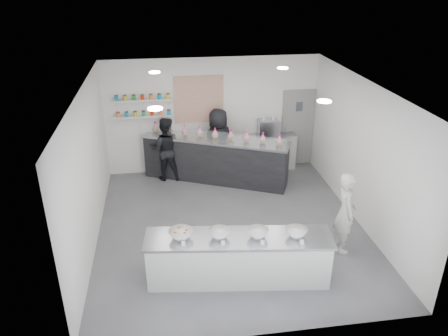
# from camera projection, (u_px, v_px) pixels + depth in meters

# --- Properties ---
(floor) EXTENTS (6.00, 6.00, 0.00)m
(floor) POSITION_uv_depth(u_px,v_px,m) (231.00, 227.00, 9.25)
(floor) COLOR #515156
(floor) RESTS_ON ground
(ceiling) EXTENTS (6.00, 6.00, 0.00)m
(ceiling) POSITION_uv_depth(u_px,v_px,m) (232.00, 88.00, 7.98)
(ceiling) COLOR white
(ceiling) RESTS_ON floor
(back_wall) EXTENTS (5.50, 0.00, 5.50)m
(back_wall) POSITION_uv_depth(u_px,v_px,m) (213.00, 115.00, 11.31)
(back_wall) COLOR white
(back_wall) RESTS_ON floor
(left_wall) EXTENTS (0.00, 6.00, 6.00)m
(left_wall) POSITION_uv_depth(u_px,v_px,m) (88.00, 171.00, 8.25)
(left_wall) COLOR white
(left_wall) RESTS_ON floor
(right_wall) EXTENTS (0.00, 6.00, 6.00)m
(right_wall) POSITION_uv_depth(u_px,v_px,m) (363.00, 155.00, 8.98)
(right_wall) COLOR white
(right_wall) RESTS_ON floor
(back_door) EXTENTS (0.88, 0.04, 2.10)m
(back_door) POSITION_uv_depth(u_px,v_px,m) (297.00, 128.00, 11.78)
(back_door) COLOR gray
(back_door) RESTS_ON floor
(pattern_panel) EXTENTS (1.25, 0.03, 1.20)m
(pattern_panel) POSITION_uv_depth(u_px,v_px,m) (199.00, 99.00, 11.05)
(pattern_panel) COLOR #A64421
(pattern_panel) RESTS_ON back_wall
(jar_shelf_lower) EXTENTS (1.45, 0.22, 0.04)m
(jar_shelf_lower) POSITION_uv_depth(u_px,v_px,m) (144.00, 116.00, 10.94)
(jar_shelf_lower) COLOR silver
(jar_shelf_lower) RESTS_ON back_wall
(jar_shelf_upper) EXTENTS (1.45, 0.22, 0.04)m
(jar_shelf_upper) POSITION_uv_depth(u_px,v_px,m) (143.00, 100.00, 10.77)
(jar_shelf_upper) COLOR silver
(jar_shelf_upper) RESTS_ON back_wall
(preserve_jars) EXTENTS (1.45, 0.10, 0.56)m
(preserve_jars) POSITION_uv_depth(u_px,v_px,m) (143.00, 106.00, 10.81)
(preserve_jars) COLOR orange
(preserve_jars) RESTS_ON jar_shelf_lower
(downlight_0) EXTENTS (0.24, 0.24, 0.02)m
(downlight_0) POSITION_uv_depth(u_px,v_px,m) (155.00, 109.00, 6.91)
(downlight_0) COLOR white
(downlight_0) RESTS_ON ceiling
(downlight_1) EXTENTS (0.24, 0.24, 0.02)m
(downlight_1) POSITION_uv_depth(u_px,v_px,m) (324.00, 101.00, 7.28)
(downlight_1) COLOR white
(downlight_1) RESTS_ON ceiling
(downlight_2) EXTENTS (0.24, 0.24, 0.02)m
(downlight_2) POSITION_uv_depth(u_px,v_px,m) (155.00, 72.00, 9.24)
(downlight_2) COLOR white
(downlight_2) RESTS_ON ceiling
(downlight_3) EXTENTS (0.24, 0.24, 0.02)m
(downlight_3) POSITION_uv_depth(u_px,v_px,m) (283.00, 68.00, 9.61)
(downlight_3) COLOR white
(downlight_3) RESTS_ON ceiling
(prep_counter) EXTENTS (3.26, 1.12, 0.87)m
(prep_counter) POSITION_uv_depth(u_px,v_px,m) (238.00, 258.00, 7.55)
(prep_counter) COLOR #B3B3AE
(prep_counter) RESTS_ON floor
(back_bar) EXTENTS (3.63, 2.16, 1.14)m
(back_bar) POSITION_uv_depth(u_px,v_px,m) (215.00, 160.00, 11.03)
(back_bar) COLOR black
(back_bar) RESTS_ON floor
(sneeze_guard) EXTENTS (3.31, 1.54, 0.31)m
(sneeze_guard) POSITION_uv_depth(u_px,v_px,m) (211.00, 137.00, 10.44)
(sneeze_guard) COLOR white
(sneeze_guard) RESTS_ON back_bar
(espresso_ledge) EXTENTS (1.30, 0.41, 0.96)m
(espresso_ledge) POSITION_uv_depth(u_px,v_px,m) (271.00, 152.00, 11.75)
(espresso_ledge) COLOR #B3B3AE
(espresso_ledge) RESTS_ON floor
(espresso_machine) EXTENTS (0.54, 0.37, 0.41)m
(espresso_machine) POSITION_uv_depth(u_px,v_px,m) (268.00, 128.00, 11.44)
(espresso_machine) COLOR #93969E
(espresso_machine) RESTS_ON espresso_ledge
(cup_stacks) EXTENTS (0.26, 0.24, 0.36)m
(cup_stacks) POSITION_uv_depth(u_px,v_px,m) (267.00, 129.00, 11.45)
(cup_stacks) COLOR #BFAD8E
(cup_stacks) RESTS_ON espresso_ledge
(prep_bowls) EXTENTS (2.35, 0.75, 0.15)m
(prep_bowls) POSITION_uv_depth(u_px,v_px,m) (239.00, 234.00, 7.34)
(prep_bowls) COLOR white
(prep_bowls) RESTS_ON prep_counter
(label_cards) EXTENTS (2.01, 0.04, 0.07)m
(label_cards) POSITION_uv_depth(u_px,v_px,m) (248.00, 253.00, 6.91)
(label_cards) COLOR white
(label_cards) RESTS_ON prep_counter
(cookie_bags) EXTENTS (3.12, 1.56, 0.28)m
(cookie_bags) POSITION_uv_depth(u_px,v_px,m) (215.00, 133.00, 10.73)
(cookie_bags) COLOR pink
(cookie_bags) RESTS_ON back_bar
(woman_prep) EXTENTS (0.47, 0.64, 1.62)m
(woman_prep) POSITION_uv_depth(u_px,v_px,m) (345.00, 213.00, 8.22)
(woman_prep) COLOR beige
(woman_prep) RESTS_ON floor
(staff_left) EXTENTS (0.86, 0.71, 1.65)m
(staff_left) POSITION_uv_depth(u_px,v_px,m) (166.00, 149.00, 11.02)
(staff_left) COLOR black
(staff_left) RESTS_ON floor
(staff_right) EXTENTS (1.03, 0.86, 1.79)m
(staff_right) POSITION_uv_depth(u_px,v_px,m) (218.00, 143.00, 11.22)
(staff_right) COLOR black
(staff_right) RESTS_ON floor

